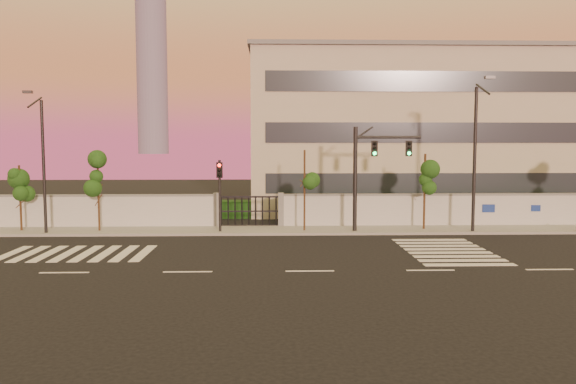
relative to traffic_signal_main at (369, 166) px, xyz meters
name	(u,v)px	position (x,y,z in m)	size (l,w,h in m)	color
ground	(310,271)	(-4.07, -9.78, -3.92)	(120.00, 120.00, 0.00)	black
sidewalk	(298,230)	(-4.07, 0.72, -3.85)	(60.00, 3.00, 0.15)	gray
perimeter_wall	(299,211)	(-3.97, 2.22, -2.85)	(60.00, 0.36, 2.20)	#B5B7BC
hedge_row	(312,210)	(-2.91, 4.96, -3.11)	(41.00, 4.25, 1.80)	black
institutional_building	(404,132)	(4.93, 12.21, 2.23)	(24.40, 12.40, 12.25)	#BAB29D
distant_skyscraper	(151,36)	(-69.07, 270.22, 58.06)	(16.00, 16.00, 118.00)	slate
road_markings	(271,253)	(-5.65, -6.02, -3.92)	(57.00, 7.62, 0.02)	silver
street_tree_b	(20,183)	(-20.37, 0.73, -0.99)	(1.51, 1.20, 3.98)	#382314
street_tree_c	(98,175)	(-15.76, 0.53, -0.49)	(1.39, 1.11, 4.67)	#382314
street_tree_d	(305,172)	(-3.70, 0.26, -0.34)	(1.42, 1.13, 4.87)	#382314
street_tree_e	(425,174)	(3.50, 0.65, -0.51)	(1.58, 1.26, 4.64)	#382314
traffic_signal_main	(369,166)	(0.00, 0.00, 0.00)	(3.93, 0.38, 6.21)	black
traffic_signal_secondary	(220,187)	(-8.65, 0.01, -1.20)	(0.33, 0.33, 4.29)	black
streetlight_west	(42,159)	(-18.58, -0.39, 0.42)	(0.48, 1.94, 8.04)	black
streetlight_east	(476,151)	(6.08, -0.53, 0.86)	(0.53, 2.13, 8.86)	black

